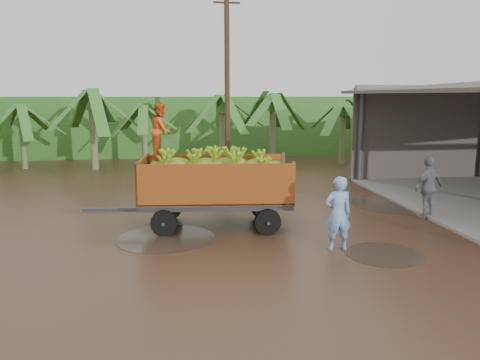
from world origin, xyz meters
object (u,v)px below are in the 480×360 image
banana_trailer (214,182)px  man_blue (338,214)px  man_grey (428,187)px  utility_pole (227,83)px

banana_trailer → man_blue: banana_trailer is taller
man_blue → man_grey: bearing=-147.6°
banana_trailer → man_blue: (2.75, -2.49, -0.37)m
banana_trailer → utility_pole: bearing=86.5°
banana_trailer → man_grey: banana_trailer is taller
man_grey → man_blue: bearing=12.8°
banana_trailer → man_blue: 3.73m
man_blue → man_grey: man_grey is taller
banana_trailer → utility_pole: (1.31, 8.87, 2.96)m
banana_trailer → man_grey: (6.46, 0.06, -0.33)m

